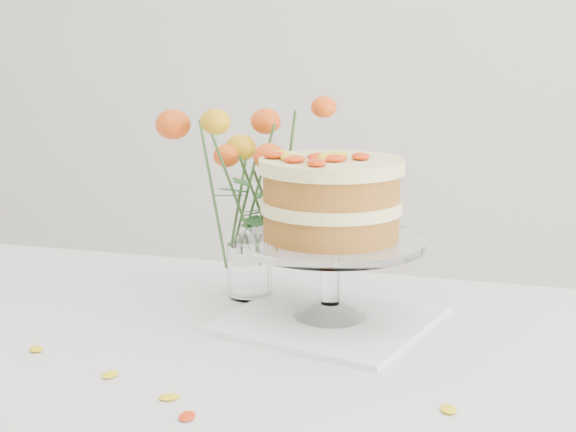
% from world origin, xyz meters
% --- Properties ---
extents(table, '(1.43, 0.93, 0.76)m').
position_xyz_m(table, '(0.00, 0.00, 0.67)').
color(table, tan).
rests_on(table, ground).
extents(napkin, '(0.35, 0.35, 0.01)m').
position_xyz_m(napkin, '(0.10, 0.18, 0.76)').
color(napkin, white).
rests_on(napkin, table).
extents(cake_stand, '(0.28, 0.28, 0.25)m').
position_xyz_m(cake_stand, '(0.10, 0.18, 0.93)').
color(cake_stand, white).
rests_on(cake_stand, napkin).
extents(rose_vase, '(0.27, 0.27, 0.37)m').
position_xyz_m(rose_vase, '(-0.06, 0.26, 0.97)').
color(rose_vase, white).
rests_on(rose_vase, table).
extents(stray_petal_a, '(0.03, 0.02, 0.00)m').
position_xyz_m(stray_petal_a, '(-0.12, -0.10, 0.76)').
color(stray_petal_a, yellow).
rests_on(stray_petal_a, table).
extents(stray_petal_b, '(0.03, 0.02, 0.00)m').
position_xyz_m(stray_petal_b, '(-0.02, -0.14, 0.76)').
color(stray_petal_b, yellow).
rests_on(stray_petal_b, table).
extents(stray_petal_c, '(0.03, 0.02, 0.00)m').
position_xyz_m(stray_petal_c, '(0.02, -0.18, 0.76)').
color(stray_petal_c, yellow).
rests_on(stray_petal_c, table).
extents(stray_petal_d, '(0.03, 0.02, 0.00)m').
position_xyz_m(stray_petal_d, '(-0.26, -0.05, 0.76)').
color(stray_petal_d, yellow).
rests_on(stray_petal_d, table).
extents(stray_petal_f, '(0.03, 0.02, 0.00)m').
position_xyz_m(stray_petal_f, '(0.30, -0.08, 0.76)').
color(stray_petal_f, yellow).
rests_on(stray_petal_f, table).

